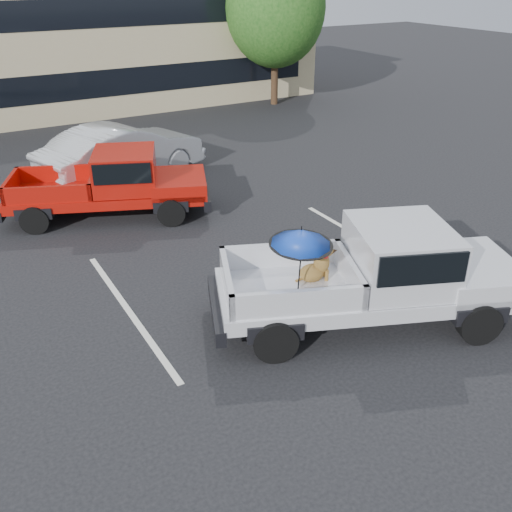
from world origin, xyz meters
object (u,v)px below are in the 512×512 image
object	(u,v)px
tree_right	(276,8)
silver_pickup	(386,270)
silver_sedan	(122,153)
red_pickup	(120,181)

from	to	relation	value
tree_right	silver_pickup	size ratio (longest dim) A/B	1.13
tree_right	silver_sedan	world-z (taller)	tree_right
red_pickup	silver_sedan	size ratio (longest dim) A/B	1.07
silver_sedan	silver_pickup	bearing A→B (deg)	171.59
silver_sedan	red_pickup	bearing A→B (deg)	143.15
silver_pickup	tree_right	bearing A→B (deg)	86.45
tree_right	silver_sedan	bearing A→B (deg)	-144.99
silver_pickup	red_pickup	distance (m)	7.68
tree_right	red_pickup	distance (m)	14.50
silver_pickup	red_pickup	bearing A→B (deg)	131.46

